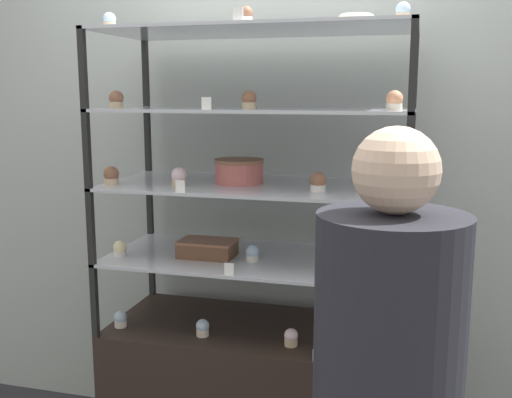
{
  "coord_description": "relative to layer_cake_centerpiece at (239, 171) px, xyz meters",
  "views": [
    {
      "loc": [
        0.62,
        -2.27,
        1.64
      ],
      "look_at": [
        0.0,
        0.0,
        1.21
      ],
      "focal_mm": 42.0,
      "sensor_mm": 36.0,
      "label": 1
    }
  ],
  "objects": [
    {
      "name": "cupcake_0",
      "position": [
        -0.47,
        -0.16,
        -0.62
      ],
      "size": [
        0.05,
        0.05,
        0.07
      ],
      "color": "white",
      "rests_on": "display_base"
    },
    {
      "name": "cupcake_16",
      "position": [
        0.62,
        -0.11,
        0.58
      ],
      "size": [
        0.05,
        0.05,
        0.06
      ],
      "color": "#CCB28C",
      "rests_on": "display_riser_top"
    },
    {
      "name": "cupcake_12",
      "position": [
        0.07,
        -0.09,
        0.28
      ],
      "size": [
        0.06,
        0.06,
        0.07
      ],
      "color": "#CCB28C",
      "rests_on": "display_riser_upper"
    },
    {
      "name": "cupcake_8",
      "position": [
        -0.21,
        -0.13,
        -0.02
      ],
      "size": [
        0.06,
        0.06,
        0.07
      ],
      "color": "#CCB28C",
      "rests_on": "display_riser_middle"
    },
    {
      "name": "display_riser_top",
      "position": [
        0.07,
        -0.01,
        0.53
      ],
      "size": [
        1.2,
        0.55,
        0.3
      ],
      "color": "black",
      "rests_on": "display_riser_upper"
    },
    {
      "name": "price_tag_0",
      "position": [
        0.37,
        -0.27,
        -0.63
      ],
      "size": [
        0.04,
        0.0,
        0.04
      ],
      "color": "white",
      "rests_on": "display_base"
    },
    {
      "name": "donut_glazed",
      "position": [
        0.46,
        -0.06,
        0.57
      ],
      "size": [
        0.13,
        0.13,
        0.04
      ],
      "color": "#EFE5CC",
      "rests_on": "display_riser_top"
    },
    {
      "name": "cupcake_15",
      "position": [
        0.08,
        -0.15,
        0.58
      ],
      "size": [
        0.05,
        0.05,
        0.06
      ],
      "color": "white",
      "rests_on": "display_riser_top"
    },
    {
      "name": "cupcake_10",
      "position": [
        0.62,
        -0.13,
        -0.02
      ],
      "size": [
        0.06,
        0.06,
        0.07
      ],
      "color": "beige",
      "rests_on": "display_riser_middle"
    },
    {
      "name": "layer_cake_centerpiece",
      "position": [
        0.0,
        0.0,
        0.0
      ],
      "size": [
        0.2,
        0.2,
        0.1
      ],
      "color": "#C66660",
      "rests_on": "display_riser_middle"
    },
    {
      "name": "cupcake_1",
      "position": [
        -0.11,
        -0.16,
        -0.62
      ],
      "size": [
        0.05,
        0.05,
        0.07
      ],
      "color": "beige",
      "rests_on": "display_base"
    },
    {
      "name": "cupcake_6",
      "position": [
        0.62,
        -0.16,
        -0.32
      ],
      "size": [
        0.05,
        0.05,
        0.06
      ],
      "color": "white",
      "rests_on": "display_riser_lower"
    },
    {
      "name": "cupcake_13",
      "position": [
        0.61,
        -0.16,
        0.28
      ],
      "size": [
        0.06,
        0.06,
        0.07
      ],
      "color": "beige",
      "rests_on": "display_riser_upper"
    },
    {
      "name": "cupcake_14",
      "position": [
        -0.48,
        -0.12,
        0.58
      ],
      "size": [
        0.05,
        0.05,
        0.06
      ],
      "color": "#CCB28C",
      "rests_on": "display_riser_top"
    },
    {
      "name": "cupcake_2",
      "position": [
        0.25,
        -0.16,
        -0.62
      ],
      "size": [
        0.05,
        0.05,
        0.07
      ],
      "color": "#CCB28C",
      "rests_on": "display_base"
    },
    {
      "name": "price_tag_2",
      "position": [
        -0.14,
        -0.27,
        -0.03
      ],
      "size": [
        0.04,
        0.0,
        0.04
      ],
      "color": "white",
      "rests_on": "display_riser_middle"
    },
    {
      "name": "cupcake_7",
      "position": [
        -0.48,
        -0.16,
        -0.02
      ],
      "size": [
        0.06,
        0.06,
        0.07
      ],
      "color": "#CCB28C",
      "rests_on": "display_riser_middle"
    },
    {
      "name": "price_tag_4",
      "position": [
        0.08,
        -0.27,
        0.57
      ],
      "size": [
        0.04,
        0.0,
        0.04
      ],
      "color": "white",
      "rests_on": "display_riser_top"
    },
    {
      "name": "back_wall",
      "position": [
        0.07,
        0.41,
        -0.02
      ],
      "size": [
        8.0,
        0.05,
        2.6
      ],
      "color": "#A8B2AD",
      "rests_on": "ground_plane"
    },
    {
      "name": "display_riser_lower",
      "position": [
        0.07,
        -0.01,
        -0.37
      ],
      "size": [
        1.2,
        0.55,
        0.3
      ],
      "color": "black",
      "rests_on": "display_base"
    },
    {
      "name": "display_riser_middle",
      "position": [
        0.07,
        -0.01,
        -0.07
      ],
      "size": [
        1.2,
        0.55,
        0.3
      ],
      "color": "black",
      "rests_on": "display_riser_lower"
    },
    {
      "name": "price_tag_3",
      "position": [
        -0.04,
        -0.27,
        0.27
      ],
      "size": [
        0.04,
        0.0,
        0.04
      ],
      "color": "white",
      "rests_on": "display_riser_upper"
    },
    {
      "name": "display_riser_upper",
      "position": [
        0.07,
        -0.01,
        0.23
      ],
      "size": [
        1.2,
        0.55,
        0.3
      ],
      "color": "black",
      "rests_on": "display_riser_middle"
    },
    {
      "name": "cupcake_11",
      "position": [
        -0.46,
        -0.13,
        0.28
      ],
      "size": [
        0.06,
        0.06,
        0.07
      ],
      "color": "#CCB28C",
      "rests_on": "display_riser_upper"
    },
    {
      "name": "cupcake_5",
      "position": [
        0.08,
        -0.07,
        -0.32
      ],
      "size": [
        0.05,
        0.05,
        0.06
      ],
      "color": "white",
      "rests_on": "display_riser_lower"
    },
    {
      "name": "sheet_cake_frosted",
      "position": [
        -0.12,
        -0.06,
        -0.31
      ],
      "size": [
        0.23,
        0.15,
        0.07
      ],
      "color": "brown",
      "rests_on": "display_riser_lower"
    },
    {
      "name": "cupcake_3",
      "position": [
        0.62,
        -0.11,
        -0.62
      ],
      "size": [
        0.05,
        0.05,
        0.07
      ],
      "color": "#CCB28C",
      "rests_on": "display_base"
    },
    {
      "name": "cupcake_4",
      "position": [
        -0.47,
        -0.14,
        -0.32
      ],
      "size": [
        0.05,
        0.05,
        0.06
      ],
      "color": "white",
      "rests_on": "display_riser_lower"
    },
    {
      "name": "price_tag_1",
      "position": [
        0.04,
        -0.27,
        -0.33
      ],
      "size": [
        0.04,
        0.0,
        0.04
      ],
      "color": "white",
      "rests_on": "display_riser_lower"
    },
    {
      "name": "cupcake_9",
      "position": [
        0.34,
        -0.12,
        -0.02
      ],
      "size": [
        0.06,
        0.06,
        0.07
      ],
      "color": "white",
      "rests_on": "display_riser_middle"
    }
  ]
}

